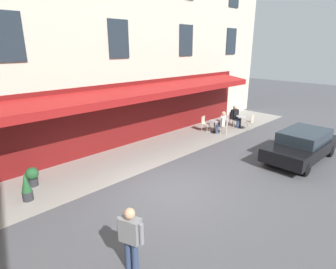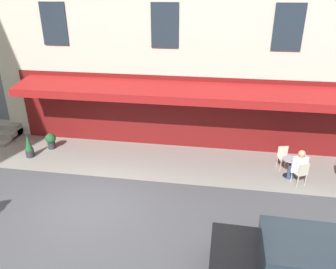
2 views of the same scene
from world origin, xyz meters
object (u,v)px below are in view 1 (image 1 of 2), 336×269
(cafe_table_near_entrance, at_px, (214,125))
(cafe_chair_cream_by_window, at_px, (205,122))
(potted_plant_by_steps, at_px, (26,187))
(parked_car_black, at_px, (302,145))
(cafe_table_mid_terrace, at_px, (241,120))
(cafe_chair_cream_under_awning, at_px, (233,117))
(seated_patron_in_black, at_px, (236,116))
(potted_plant_under_sign, at_px, (32,176))
(cafe_chair_cream_back_row, at_px, (251,121))
(seated_companion_in_white, at_px, (222,122))
(walking_pedestrian_in_grey, at_px, (131,235))
(cafe_chair_cream_corner_left, at_px, (225,125))

(cafe_table_near_entrance, relative_size, cafe_chair_cream_by_window, 0.82)
(potted_plant_by_steps, relative_size, parked_car_black, 0.23)
(cafe_table_mid_terrace, xyz_separation_m, cafe_chair_cream_under_awning, (-0.05, -0.63, 0.06))
(cafe_table_mid_terrace, relative_size, potted_plant_by_steps, 0.75)
(cafe_chair_cream_by_window, distance_m, parked_car_black, 5.77)
(cafe_chair_cream_under_awning, relative_size, seated_patron_in_black, 0.67)
(cafe_table_mid_terrace, relative_size, potted_plant_under_sign, 1.04)
(cafe_chair_cream_back_row, bearing_deg, seated_companion_in_white, -23.24)
(seated_companion_in_white, bearing_deg, cafe_table_mid_terrace, 174.47)
(walking_pedestrian_in_grey, bearing_deg, cafe_table_mid_terrace, -159.78)
(parked_car_black, bearing_deg, potted_plant_under_sign, -32.10)
(cafe_chair_cream_back_row, xyz_separation_m, walking_pedestrian_in_grey, (11.98, 3.76, 0.39))
(cafe_chair_cream_corner_left, bearing_deg, seated_patron_in_black, -166.13)
(potted_plant_under_sign, height_order, parked_car_black, parked_car_black)
(cafe_chair_cream_back_row, height_order, walking_pedestrian_in_grey, walking_pedestrian_in_grey)
(seated_patron_in_black, xyz_separation_m, seated_companion_in_white, (1.84, 0.24, -0.01))
(cafe_chair_cream_under_awning, distance_m, seated_patron_in_black, 0.27)
(cafe_table_mid_terrace, height_order, walking_pedestrian_in_grey, walking_pedestrian_in_grey)
(seated_companion_in_white, bearing_deg, walking_pedestrian_in_grey, 24.31)
(cafe_chair_cream_by_window, height_order, cafe_table_mid_terrace, cafe_chair_cream_by_window)
(cafe_table_near_entrance, relative_size, cafe_chair_cream_under_awning, 0.82)
(cafe_table_near_entrance, distance_m, cafe_chair_cream_back_row, 2.37)
(cafe_chair_cream_back_row, height_order, parked_car_black, parked_car_black)
(cafe_chair_cream_by_window, relative_size, potted_plant_by_steps, 0.91)
(cafe_table_near_entrance, relative_size, walking_pedestrian_in_grey, 0.47)
(cafe_chair_cream_corner_left, relative_size, cafe_chair_cream_back_row, 1.00)
(cafe_table_near_entrance, distance_m, seated_companion_in_white, 0.47)
(potted_plant_by_steps, bearing_deg, cafe_chair_cream_under_awning, -179.12)
(cafe_chair_cream_back_row, bearing_deg, walking_pedestrian_in_grey, 17.43)
(cafe_table_mid_terrace, xyz_separation_m, parked_car_black, (2.55, 4.60, 0.22))
(cafe_table_mid_terrace, bearing_deg, walking_pedestrian_in_grey, 20.22)
(cafe_chair_cream_by_window, height_order, cafe_chair_cream_back_row, same)
(cafe_table_mid_terrace, height_order, seated_patron_in_black, seated_patron_in_black)
(cafe_table_near_entrance, bearing_deg, cafe_chair_cream_under_awning, -177.68)
(seated_companion_in_white, bearing_deg, cafe_chair_cream_corner_left, 116.66)
(cafe_chair_cream_back_row, xyz_separation_m, potted_plant_by_steps, (12.57, -1.07, -0.06))
(cafe_chair_cream_corner_left, relative_size, parked_car_black, 0.21)
(potted_plant_under_sign, xyz_separation_m, parked_car_black, (-9.46, 5.94, 0.31))
(seated_patron_in_black, distance_m, parked_car_black, 5.64)
(seated_patron_in_black, relative_size, potted_plant_under_sign, 1.88)
(cafe_table_near_entrance, relative_size, potted_plant_by_steps, 0.75)
(cafe_chair_cream_by_window, bearing_deg, cafe_chair_cream_under_awning, 166.46)
(cafe_chair_cream_back_row, bearing_deg, seated_patron_in_black, -88.41)
(potted_plant_under_sign, bearing_deg, cafe_table_near_entrance, 175.48)
(cafe_chair_cream_by_window, height_order, parked_car_black, parked_car_black)
(cafe_chair_cream_under_awning, xyz_separation_m, parked_car_black, (2.60, 5.23, 0.16))
(cafe_table_mid_terrace, distance_m, cafe_chair_cream_under_awning, 0.63)
(cafe_chair_cream_under_awning, distance_m, walking_pedestrian_in_grey, 12.99)
(seated_companion_in_white, height_order, potted_plant_under_sign, seated_companion_in_white)
(seated_patron_in_black, relative_size, walking_pedestrian_in_grey, 0.84)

